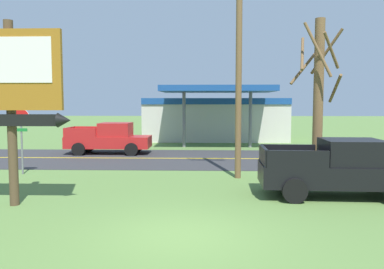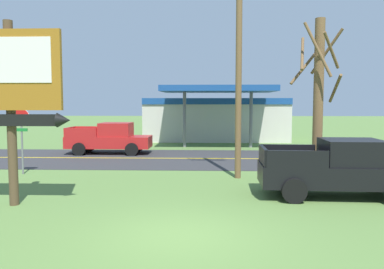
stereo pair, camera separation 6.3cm
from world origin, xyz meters
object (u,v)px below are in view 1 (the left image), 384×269
gas_station (215,118)px  motel_sign (10,84)px  bare_tree (318,95)px  utility_pole (239,59)px  pickup_black_parked_on_lawn (340,169)px  pickup_red_on_road (110,139)px  stop_sign (21,129)px

gas_station → motel_sign: bearing=-107.0°
bare_tree → gas_station: (-3.74, 17.70, -1.58)m
utility_pole → pickup_black_parked_on_lawn: (3.17, -3.23, -4.07)m
motel_sign → pickup_red_on_road: motel_sign is taller
utility_pole → pickup_black_parked_on_lawn: size_ratio=1.78×
stop_sign → utility_pole: 10.05m
pickup_black_parked_on_lawn → pickup_red_on_road: size_ratio=1.01×
motel_sign → pickup_red_on_road: bearing=90.5°
gas_station → pickup_black_parked_on_lawn: bearing=-79.8°
utility_pole → gas_station: utility_pole is taller
motel_sign → stop_sign: bearing=113.2°
utility_pole → bare_tree: bearing=-6.9°
motel_sign → bare_tree: 11.39m
pickup_black_parked_on_lawn → pickup_red_on_road: same height
motel_sign → gas_station: 23.22m
motel_sign → utility_pole: (7.28, 4.83, 1.28)m
motel_sign → pickup_black_parked_on_lawn: motel_sign is taller
motel_sign → gas_station: motel_sign is taller
bare_tree → pickup_red_on_road: 13.56m
bare_tree → gas_station: size_ratio=0.55×
bare_tree → pickup_black_parked_on_lawn: 3.82m
utility_pole → gas_station: (-0.53, 17.31, -3.09)m
stop_sign → pickup_black_parked_on_lawn: bearing=-16.3°
motel_sign → utility_pole: bearing=33.6°
stop_sign → bare_tree: size_ratio=0.45×
gas_station → pickup_black_parked_on_lawn: size_ratio=2.27×
utility_pole → stop_sign: bearing=176.9°
stop_sign → pickup_red_on_road: 7.56m
pickup_black_parked_on_lawn → stop_sign: bearing=163.7°
bare_tree → pickup_red_on_road: bare_tree is taller
utility_pole → bare_tree: size_ratio=1.43×
pickup_black_parked_on_lawn → gas_station: bearing=100.2°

